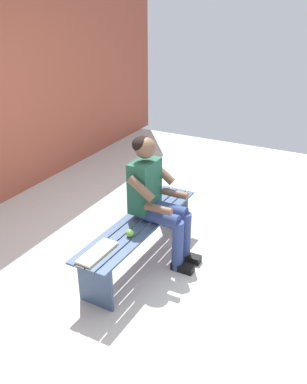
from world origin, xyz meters
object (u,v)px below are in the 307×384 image
(book_open, at_px, (97,253))
(apple, at_px, (130,233))
(bench_near, at_px, (140,232))
(person_seated, at_px, (156,196))

(book_open, bearing_deg, apple, 165.01)
(bench_near, xyz_separation_m, book_open, (0.63, -0.05, 0.12))
(bench_near, bearing_deg, apple, 11.46)
(book_open, bearing_deg, person_seated, 170.37)
(bench_near, bearing_deg, book_open, -4.61)
(bench_near, height_order, book_open, book_open)
(person_seated, relative_size, book_open, 3.03)
(apple, xyz_separation_m, book_open, (0.36, -0.11, -0.03))
(bench_near, relative_size, apple, 23.87)
(bench_near, height_order, person_seated, person_seated)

